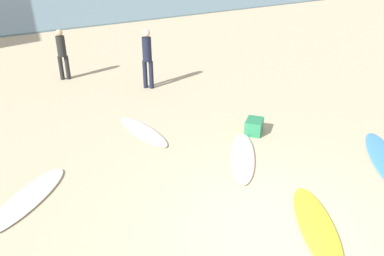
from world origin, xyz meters
TOP-DOWN VIEW (x-y plane):
  - ground_plane at (0.00, 0.00)m, footprint 120.00×120.00m
  - surfboard_0 at (3.60, 0.41)m, footprint 2.10×2.22m
  - surfboard_1 at (-0.21, 4.37)m, footprint 0.72×2.06m
  - surfboard_2 at (-3.18, 3.02)m, footprint 1.97×1.84m
  - surfboard_3 at (1.09, 2.11)m, footprint 1.78×2.06m
  - surfboard_4 at (0.69, -0.32)m, footprint 1.65×2.11m
  - beachgoer_mid at (1.33, 7.12)m, footprint 0.40×0.40m
  - beachgoer_far at (-0.65, 9.35)m, footprint 0.35×0.35m
  - beach_cooler at (2.07, 2.90)m, footprint 0.64×0.62m

SIDE VIEW (x-z plane):
  - ground_plane at x=0.00m, z-range 0.00..0.00m
  - surfboard_0 at x=3.60m, z-range 0.00..0.06m
  - surfboard_1 at x=-0.21m, z-range 0.00..0.07m
  - surfboard_2 at x=-3.18m, z-range 0.00..0.07m
  - surfboard_3 at x=1.09m, z-range 0.00..0.08m
  - surfboard_4 at x=0.69m, z-range 0.00..0.08m
  - beach_cooler at x=2.07m, z-range 0.00..0.35m
  - beachgoer_far at x=-0.65m, z-range 0.09..1.75m
  - beachgoer_mid at x=1.33m, z-range 0.12..1.96m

